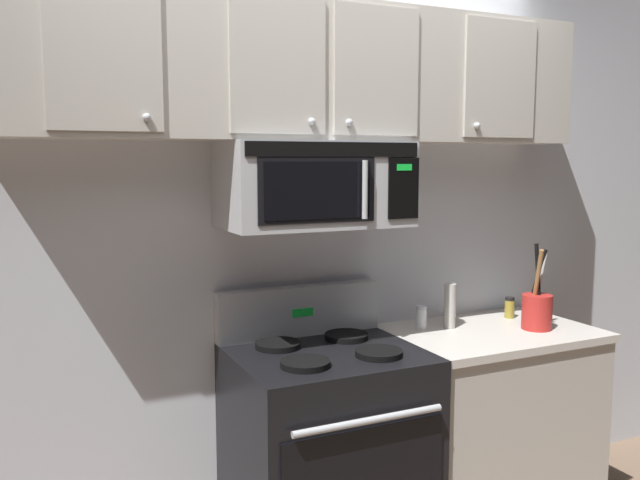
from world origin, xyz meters
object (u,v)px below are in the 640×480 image
(pepper_mill, at_px, (450,306))
(spice_jar, at_px, (510,308))
(stove_range, at_px, (327,453))
(salt_shaker, at_px, (421,317))
(utensil_crock_red, at_px, (537,308))
(over_range_microwave, at_px, (315,184))

(pepper_mill, xyz_separation_m, spice_jar, (0.38, 0.03, -0.05))
(stove_range, relative_size, salt_shaker, 10.37)
(stove_range, distance_m, utensil_crock_red, 1.16)
(over_range_microwave, xyz_separation_m, spice_jar, (1.07, 0.02, -0.62))
(stove_range, bearing_deg, pepper_mill, 8.75)
(pepper_mill, relative_size, spice_jar, 2.00)
(stove_range, xyz_separation_m, salt_shaker, (0.55, 0.14, 0.49))
(salt_shaker, distance_m, spice_jar, 0.51)
(utensil_crock_red, height_order, spice_jar, utensil_crock_red)
(salt_shaker, relative_size, pepper_mill, 0.52)
(utensil_crock_red, distance_m, spice_jar, 0.23)
(stove_range, distance_m, salt_shaker, 0.75)
(stove_range, distance_m, spice_jar, 1.18)
(utensil_crock_red, height_order, pepper_mill, utensil_crock_red)
(spice_jar, bearing_deg, over_range_microwave, -178.79)
(pepper_mill, distance_m, spice_jar, 0.39)
(stove_range, bearing_deg, utensil_crock_red, -4.65)
(stove_range, height_order, salt_shaker, stove_range)
(over_range_microwave, bearing_deg, pepper_mill, -0.96)
(stove_range, bearing_deg, salt_shaker, 14.65)
(over_range_microwave, xyz_separation_m, pepper_mill, (0.68, -0.01, -0.57))
(stove_range, height_order, over_range_microwave, over_range_microwave)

